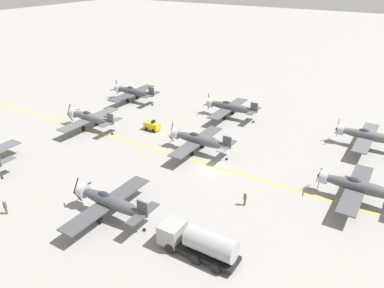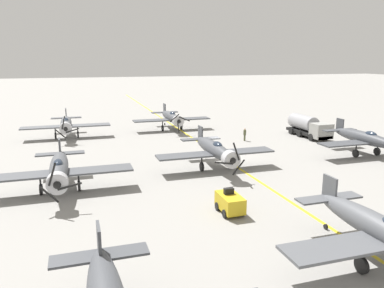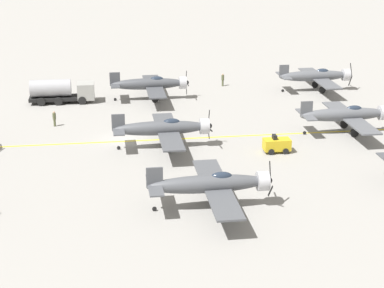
{
  "view_description": "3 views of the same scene",
  "coord_description": "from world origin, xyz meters",
  "px_view_note": "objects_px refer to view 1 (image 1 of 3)",
  "views": [
    {
      "loc": [
        -39.69,
        -20.77,
        25.03
      ],
      "look_at": [
        0.42,
        4.05,
        2.21
      ],
      "focal_mm": 35.0,
      "sensor_mm": 36.0,
      "label": 1
    },
    {
      "loc": [
        15.62,
        38.22,
        10.89
      ],
      "look_at": [
        5.61,
        6.51,
        3.33
      ],
      "focal_mm": 35.0,
      "sensor_mm": 36.0,
      "label": 2
    },
    {
      "loc": [
        62.71,
        -1.63,
        21.43
      ],
      "look_at": [
        7.49,
        6.19,
        2.0
      ],
      "focal_mm": 60.0,
      "sensor_mm": 36.0,
      "label": 3
    }
  ],
  "objects_px": {
    "airplane_mid_left": "(110,202)",
    "fuel_tanker": "(198,242)",
    "airplane_mid_right": "(230,107)",
    "airplane_far_right": "(133,92)",
    "tow_tractor": "(152,126)",
    "airplane_far_center": "(91,118)",
    "airplane_mid_center": "(199,140)",
    "airplane_near_right": "(369,136)",
    "ground_crew_walking": "(5,207)",
    "airplane_near_center": "(360,187)",
    "ground_crew_inspecting": "(245,198)"
  },
  "relations": [
    {
      "from": "airplane_mid_left",
      "to": "fuel_tanker",
      "type": "bearing_deg",
      "value": -90.58
    },
    {
      "from": "airplane_mid_right",
      "to": "fuel_tanker",
      "type": "bearing_deg",
      "value": -150.48
    },
    {
      "from": "airplane_far_right",
      "to": "tow_tractor",
      "type": "relative_size",
      "value": 4.62
    },
    {
      "from": "airplane_far_center",
      "to": "airplane_mid_center",
      "type": "xyz_separation_m",
      "value": [
        2.01,
        -19.7,
        -0.0
      ]
    },
    {
      "from": "airplane_near_right",
      "to": "airplane_far_right",
      "type": "bearing_deg",
      "value": 77.38
    },
    {
      "from": "ground_crew_walking",
      "to": "airplane_mid_right",
      "type": "bearing_deg",
      "value": -11.86
    },
    {
      "from": "airplane_mid_left",
      "to": "airplane_near_center",
      "type": "relative_size",
      "value": 1.0
    },
    {
      "from": "airplane_near_right",
      "to": "airplane_near_center",
      "type": "bearing_deg",
      "value": 169.9
    },
    {
      "from": "airplane_mid_center",
      "to": "airplane_near_right",
      "type": "bearing_deg",
      "value": -61.36
    },
    {
      "from": "ground_crew_inspecting",
      "to": "tow_tractor",
      "type": "bearing_deg",
      "value": 62.22
    },
    {
      "from": "airplane_mid_left",
      "to": "airplane_mid_right",
      "type": "height_order",
      "value": "airplane_mid_right"
    },
    {
      "from": "airplane_far_center",
      "to": "airplane_near_right",
      "type": "relative_size",
      "value": 1.0
    },
    {
      "from": "airplane_near_center",
      "to": "tow_tractor",
      "type": "height_order",
      "value": "airplane_near_center"
    },
    {
      "from": "airplane_far_right",
      "to": "airplane_mid_center",
      "type": "relative_size",
      "value": 1.0
    },
    {
      "from": "fuel_tanker",
      "to": "ground_crew_inspecting",
      "type": "distance_m",
      "value": 9.79
    },
    {
      "from": "airplane_near_right",
      "to": "airplane_mid_center",
      "type": "height_order",
      "value": "airplane_near_right"
    },
    {
      "from": "tow_tractor",
      "to": "ground_crew_inspecting",
      "type": "height_order",
      "value": "tow_tractor"
    },
    {
      "from": "ground_crew_inspecting",
      "to": "airplane_near_center",
      "type": "bearing_deg",
      "value": -55.17
    },
    {
      "from": "airplane_mid_left",
      "to": "ground_crew_walking",
      "type": "relative_size",
      "value": 6.89
    },
    {
      "from": "ground_crew_walking",
      "to": "ground_crew_inspecting",
      "type": "height_order",
      "value": "ground_crew_walking"
    },
    {
      "from": "airplane_far_center",
      "to": "airplane_near_right",
      "type": "height_order",
      "value": "airplane_near_right"
    },
    {
      "from": "airplane_far_right",
      "to": "fuel_tanker",
      "type": "height_order",
      "value": "airplane_far_right"
    },
    {
      "from": "airplane_mid_right",
      "to": "tow_tractor",
      "type": "relative_size",
      "value": 4.62
    },
    {
      "from": "airplane_mid_center",
      "to": "ground_crew_inspecting",
      "type": "height_order",
      "value": "airplane_mid_center"
    },
    {
      "from": "airplane_near_center",
      "to": "ground_crew_walking",
      "type": "relative_size",
      "value": 6.89
    },
    {
      "from": "airplane_mid_left",
      "to": "airplane_near_center",
      "type": "xyz_separation_m",
      "value": [
        17.24,
        -22.27,
        -0.0
      ]
    },
    {
      "from": "airplane_mid_left",
      "to": "airplane_near_right",
      "type": "xyz_separation_m",
      "value": [
        32.86,
        -20.88,
        -0.0
      ]
    },
    {
      "from": "airplane_near_right",
      "to": "ground_crew_inspecting",
      "type": "bearing_deg",
      "value": 142.67
    },
    {
      "from": "fuel_tanker",
      "to": "airplane_near_right",
      "type": "bearing_deg",
      "value": -16.59
    },
    {
      "from": "airplane_mid_center",
      "to": "airplane_mid_right",
      "type": "bearing_deg",
      "value": 2.57
    },
    {
      "from": "airplane_far_center",
      "to": "airplane_mid_left",
      "type": "xyz_separation_m",
      "value": [
        -16.4,
        -19.53,
        0.0
      ]
    },
    {
      "from": "airplane_mid_right",
      "to": "airplane_near_center",
      "type": "distance_m",
      "value": 29.12
    },
    {
      "from": "airplane_mid_left",
      "to": "ground_crew_walking",
      "type": "bearing_deg",
      "value": 118.58
    },
    {
      "from": "airplane_mid_left",
      "to": "tow_tractor",
      "type": "relative_size",
      "value": 4.62
    },
    {
      "from": "airplane_far_right",
      "to": "airplane_near_center",
      "type": "bearing_deg",
      "value": -101.08
    },
    {
      "from": "airplane_near_right",
      "to": "airplane_near_center",
      "type": "xyz_separation_m",
      "value": [
        -15.63,
        -1.39,
        0.0
      ]
    },
    {
      "from": "tow_tractor",
      "to": "ground_crew_walking",
      "type": "relative_size",
      "value": 1.49
    },
    {
      "from": "airplane_far_right",
      "to": "airplane_far_center",
      "type": "height_order",
      "value": "airplane_far_right"
    },
    {
      "from": "airplane_mid_left",
      "to": "airplane_far_center",
      "type": "bearing_deg",
      "value": 49.68
    },
    {
      "from": "airplane_far_center",
      "to": "fuel_tanker",
      "type": "height_order",
      "value": "airplane_far_center"
    },
    {
      "from": "airplane_mid_left",
      "to": "airplane_mid_center",
      "type": "bearing_deg",
      "value": -0.84
    },
    {
      "from": "airplane_mid_center",
      "to": "ground_crew_walking",
      "type": "relative_size",
      "value": 6.89
    },
    {
      "from": "airplane_far_center",
      "to": "airplane_mid_center",
      "type": "bearing_deg",
      "value": -88.32
    },
    {
      "from": "airplane_far_center",
      "to": "airplane_near_center",
      "type": "height_order",
      "value": "same"
    },
    {
      "from": "airplane_mid_left",
      "to": "ground_crew_inspecting",
      "type": "distance_m",
      "value": 15.07
    },
    {
      "from": "airplane_mid_right",
      "to": "tow_tractor",
      "type": "xyz_separation_m",
      "value": [
        -11.82,
        8.44,
        -1.22
      ]
    },
    {
      "from": "airplane_near_center",
      "to": "airplane_mid_center",
      "type": "bearing_deg",
      "value": 71.2
    },
    {
      "from": "airplane_near_right",
      "to": "ground_crew_walking",
      "type": "xyz_separation_m",
      "value": [
        -38.54,
        31.16,
        -1.06
      ]
    },
    {
      "from": "airplane_far_right",
      "to": "ground_crew_inspecting",
      "type": "relative_size",
      "value": 6.98
    },
    {
      "from": "tow_tractor",
      "to": "airplane_near_center",
      "type": "bearing_deg",
      "value": -97.09
    }
  ]
}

